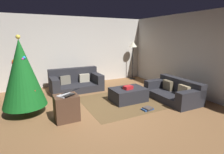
{
  "coord_description": "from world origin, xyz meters",
  "views": [
    {
      "loc": [
        -1.72,
        -3.77,
        1.87
      ],
      "look_at": [
        0.48,
        0.58,
        0.75
      ],
      "focal_mm": 28.57,
      "sensor_mm": 36.0,
      "label": 1
    }
  ],
  "objects": [
    {
      "name": "ground_plane",
      "position": [
        0.0,
        0.0,
        0.0
      ],
      "size": [
        6.4,
        6.4,
        0.0
      ],
      "primitive_type": "plane",
      "color": "brown"
    },
    {
      "name": "tv_remote",
      "position": [
        0.82,
        0.6,
        0.4
      ],
      "size": [
        0.09,
        0.17,
        0.02
      ],
      "primitive_type": "cube",
      "rotation": [
        0.0,
        0.0,
        -0.27
      ],
      "color": "black",
      "rests_on": "ottoman"
    },
    {
      "name": "book_stack",
      "position": [
        1.04,
        -0.34,
        0.04
      ],
      "size": [
        0.31,
        0.23,
        0.08
      ],
      "color": "#2D5193",
      "rests_on": "ground_plane"
    },
    {
      "name": "laptop",
      "position": [
        -0.92,
        0.0,
        0.64
      ],
      "size": [
        0.49,
        0.5,
        0.17
      ],
      "color": "silver",
      "rests_on": "side_table"
    },
    {
      "name": "side_table",
      "position": [
        -0.95,
        0.05,
        0.29
      ],
      "size": [
        0.52,
        0.44,
        0.58
      ],
      "primitive_type": "cube",
      "color": "#4C3323",
      "rests_on": "ground_plane"
    },
    {
      "name": "christmas_tree",
      "position": [
        -1.76,
        0.84,
        1.02
      ],
      "size": [
        1.02,
        1.02,
        1.91
      ],
      "color": "brown",
      "rests_on": "ground_plane"
    },
    {
      "name": "corner_partition",
      "position": [
        3.14,
        0.0,
        1.3
      ],
      "size": [
        0.12,
        6.4,
        2.6
      ],
      "primitive_type": "cube",
      "color": "beige",
      "rests_on": "ground_plane"
    },
    {
      "name": "couch_left",
      "position": [
        -0.13,
        2.25,
        0.28
      ],
      "size": [
        1.74,
        0.95,
        0.75
      ],
      "rotation": [
        0.0,
        0.0,
        3.14
      ],
      "color": "#26262B",
      "rests_on": "ground_plane"
    },
    {
      "name": "gift_box",
      "position": [
        0.9,
        0.39,
        0.43
      ],
      "size": [
        0.28,
        0.21,
        0.1
      ],
      "primitive_type": "cube",
      "rotation": [
        0.0,
        0.0,
        0.14
      ],
      "color": "red",
      "rests_on": "ottoman"
    },
    {
      "name": "rear_partition",
      "position": [
        0.0,
        3.14,
        1.3
      ],
      "size": [
        6.4,
        0.12,
        2.6
      ],
      "primitive_type": "cube",
      "color": "beige",
      "rests_on": "ground_plane"
    },
    {
      "name": "area_rug",
      "position": [
        0.95,
        0.47,
        0.0
      ],
      "size": [
        2.6,
        2.0,
        0.01
      ],
      "primitive_type": "cube",
      "color": "brown",
      "rests_on": "ground_plane"
    },
    {
      "name": "ottoman",
      "position": [
        0.95,
        0.47,
        0.19
      ],
      "size": [
        1.0,
        0.7,
        0.39
      ],
      "primitive_type": "cube",
      "color": "#26262B",
      "rests_on": "ground_plane"
    },
    {
      "name": "corner_lamp",
      "position": [
        2.58,
        2.73,
        1.41
      ],
      "size": [
        0.36,
        0.36,
        1.65
      ],
      "color": "black",
      "rests_on": "ground_plane"
    },
    {
      "name": "couch_right",
      "position": [
        2.24,
        -0.07,
        0.24
      ],
      "size": [
        0.93,
        1.62,
        0.62
      ],
      "rotation": [
        0.0,
        0.0,
        1.55
      ],
      "color": "#26262B",
      "rests_on": "ground_plane"
    }
  ]
}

